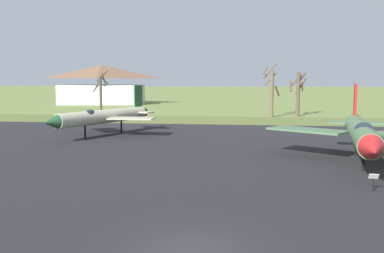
% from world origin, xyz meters
% --- Properties ---
extents(ground_plane, '(600.00, 600.00, 0.00)m').
position_xyz_m(ground_plane, '(0.00, 0.00, 0.00)').
color(ground_plane, olive).
extents(asphalt_apron, '(86.42, 53.79, 0.05)m').
position_xyz_m(asphalt_apron, '(0.00, 16.14, 0.03)').
color(asphalt_apron, black).
rests_on(asphalt_apron, ground).
extents(grass_verge_strip, '(146.42, 12.00, 0.06)m').
position_xyz_m(grass_verge_strip, '(0.00, 49.03, 0.03)').
color(grass_verge_strip, '#596630').
rests_on(grass_verge_strip, ground).
extents(jet_fighter_front_left, '(10.55, 14.36, 5.39)m').
position_xyz_m(jet_fighter_front_left, '(-13.53, 29.96, 2.17)').
color(jet_fighter_front_left, '#B7B293').
rests_on(jet_fighter_front_left, ground).
extents(jet_fighter_rear_center, '(14.06, 16.82, 5.76)m').
position_xyz_m(jet_fighter_rear_center, '(10.10, 17.57, 2.33)').
color(jet_fighter_rear_center, '#4C6B47').
rests_on(jet_fighter_rear_center, ground).
extents(info_placard_rear_center, '(0.54, 0.28, 1.04)m').
position_xyz_m(info_placard_rear_center, '(8.90, 9.61, 0.65)').
color(info_placard_rear_center, black).
rests_on(info_placard_rear_center, ground).
extents(bare_tree_far_left, '(2.68, 2.67, 7.53)m').
position_xyz_m(bare_tree_far_left, '(-22.89, 56.55, 3.90)').
color(bare_tree_far_left, '#42382D').
rests_on(bare_tree_far_left, ground).
extents(bare_tree_left_of_center, '(2.96, 2.91, 8.60)m').
position_xyz_m(bare_tree_left_of_center, '(5.56, 55.89, 4.23)').
color(bare_tree_left_of_center, brown).
rests_on(bare_tree_left_of_center, ground).
extents(bare_tree_center, '(2.78, 2.68, 7.16)m').
position_xyz_m(bare_tree_center, '(9.89, 58.16, 3.98)').
color(bare_tree_center, brown).
rests_on(bare_tree_center, ground).
extents(visitor_building, '(21.60, 13.17, 9.25)m').
position_xyz_m(visitor_building, '(-32.89, 86.44, 4.61)').
color(visitor_building, beige).
rests_on(visitor_building, ground).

